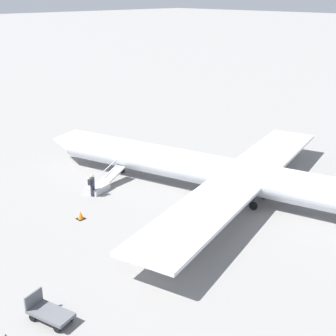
{
  "coord_description": "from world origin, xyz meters",
  "views": [
    {
      "loc": [
        -20.42,
        25.75,
        14.63
      ],
      "look_at": [
        3.99,
        1.9,
        1.69
      ],
      "focal_mm": 50.0,
      "sensor_mm": 36.0,
      "label": 1
    }
  ],
  "objects_px": {
    "luggage_cart": "(49,312)",
    "airplane_main": "(235,175)",
    "boarding_stairs": "(101,185)",
    "passenger": "(92,184)"
  },
  "relations": [
    {
      "from": "boarding_stairs",
      "to": "airplane_main",
      "type": "bearing_deg",
      "value": -68.78
    },
    {
      "from": "boarding_stairs",
      "to": "luggage_cart",
      "type": "relative_size",
      "value": 1.72
    },
    {
      "from": "airplane_main",
      "to": "luggage_cart",
      "type": "distance_m",
      "value": 17.57
    },
    {
      "from": "luggage_cart",
      "to": "boarding_stairs",
      "type": "bearing_deg",
      "value": -60.89
    },
    {
      "from": "airplane_main",
      "to": "boarding_stairs",
      "type": "xyz_separation_m",
      "value": [
        8.33,
        6.16,
        -1.52
      ]
    },
    {
      "from": "airplane_main",
      "to": "passenger",
      "type": "xyz_separation_m",
      "value": [
        7.79,
        7.36,
        -0.89
      ]
    },
    {
      "from": "passenger",
      "to": "boarding_stairs",
      "type": "bearing_deg",
      "value": 8.86
    },
    {
      "from": "passenger",
      "to": "luggage_cart",
      "type": "distance_m",
      "value": 14.37
    },
    {
      "from": "airplane_main",
      "to": "passenger",
      "type": "distance_m",
      "value": 10.76
    },
    {
      "from": "luggage_cart",
      "to": "airplane_main",
      "type": "bearing_deg",
      "value": -96.79
    }
  ]
}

